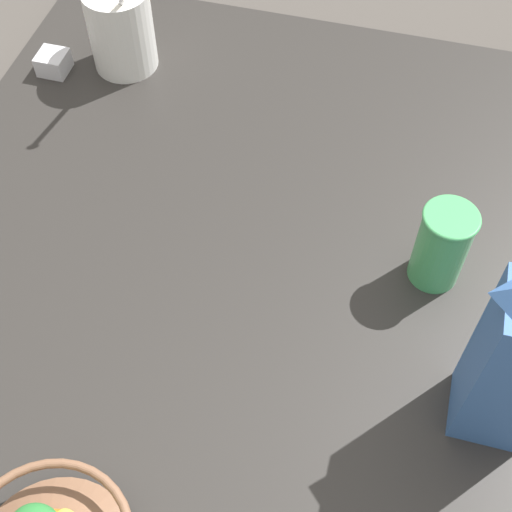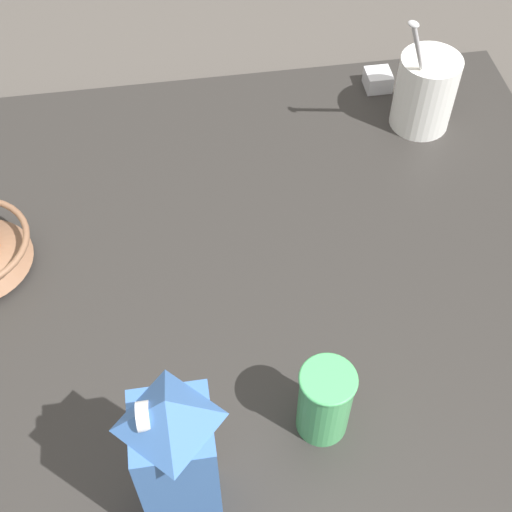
% 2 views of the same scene
% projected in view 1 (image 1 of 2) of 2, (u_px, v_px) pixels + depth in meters
% --- Properties ---
extents(ground_plane, '(6.00, 6.00, 0.00)m').
position_uv_depth(ground_plane, '(307.00, 318.00, 0.95)').
color(ground_plane, '#4C4742').
extents(countertop, '(1.17, 1.17, 0.04)m').
position_uv_depth(countertop, '(307.00, 311.00, 0.94)').
color(countertop, '#2D2B28').
rests_on(countertop, ground_plane).
extents(yogurt_tub, '(0.13, 0.14, 0.26)m').
position_uv_depth(yogurt_tub, '(120.00, 25.00, 1.14)').
color(yogurt_tub, white).
rests_on(yogurt_tub, countertop).
extents(drinking_cup, '(0.07, 0.07, 0.12)m').
position_uv_depth(drinking_cup, '(442.00, 245.00, 0.90)').
color(drinking_cup, '#4CB266').
rests_on(drinking_cup, countertop).
extents(spice_jar, '(0.05, 0.05, 0.03)m').
position_uv_depth(spice_jar, '(54.00, 63.00, 1.18)').
color(spice_jar, silver).
rests_on(spice_jar, countertop).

